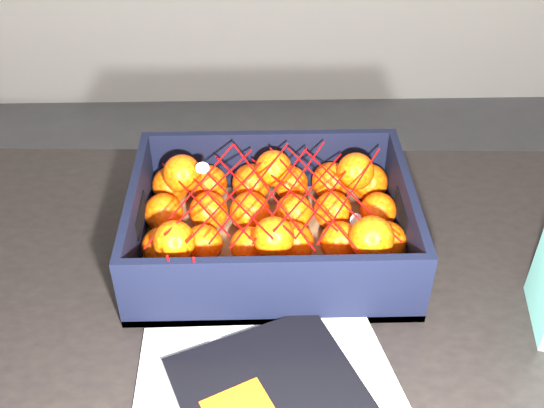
{
  "coord_description": "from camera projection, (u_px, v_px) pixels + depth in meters",
  "views": [
    {
      "loc": [
        -0.01,
        -0.76,
        1.42
      ],
      "look_at": [
        0.0,
        -0.06,
        0.86
      ],
      "focal_mm": 42.92,
      "sensor_mm": 36.0,
      "label": 1
    }
  ],
  "objects": [
    {
      "name": "table",
      "position": [
        255.0,
        360.0,
        0.94
      ],
      "size": [
        1.23,
        0.84,
        0.75
      ],
      "color": "black",
      "rests_on": "ground"
    },
    {
      "name": "clementine_heap",
      "position": [
        273.0,
        223.0,
        0.95
      ],
      "size": [
        0.39,
        0.28,
        0.11
      ],
      "color": "#FF4605",
      "rests_on": "produce_crate"
    },
    {
      "name": "produce_crate",
      "position": [
        272.0,
        231.0,
        0.96
      ],
      "size": [
        0.4,
        0.3,
        0.12
      ],
      "color": "brown",
      "rests_on": "table"
    },
    {
      "name": "mesh_net",
      "position": [
        267.0,
        197.0,
        0.91
      ],
      "size": [
        0.34,
        0.27,
        0.09
      ],
      "color": "#BE0707",
      "rests_on": "clementine_heap"
    }
  ]
}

